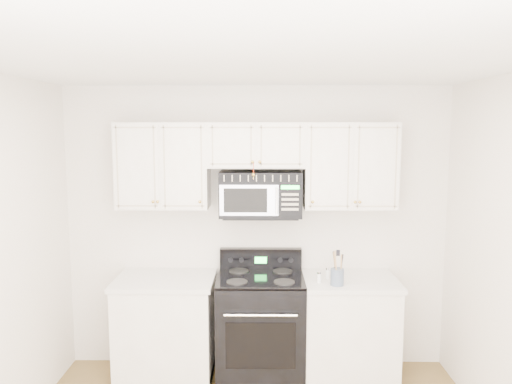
{
  "coord_description": "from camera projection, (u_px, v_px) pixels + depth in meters",
  "views": [
    {
      "loc": [
        0.05,
        -2.79,
        2.23
      ],
      "look_at": [
        0.0,
        1.3,
        1.7
      ],
      "focal_mm": 35.0,
      "sensor_mm": 36.0,
      "label": 1
    }
  ],
  "objects": [
    {
      "name": "base_cabinet_left",
      "position": [
        166.0,
        331.0,
        4.43
      ],
      "size": [
        0.86,
        0.65,
        0.92
      ],
      "color": "white",
      "rests_on": "ground"
    },
    {
      "name": "room",
      "position": [
        253.0,
        289.0,
        2.89
      ],
      "size": [
        3.51,
        3.51,
        2.61
      ],
      "color": "brown",
      "rests_on": "ground"
    },
    {
      "name": "shaker_salt",
      "position": [
        319.0,
        277.0,
        4.23
      ],
      "size": [
        0.04,
        0.04,
        0.09
      ],
      "color": "white",
      "rests_on": "base_cabinet_right"
    },
    {
      "name": "base_cabinet_right",
      "position": [
        346.0,
        332.0,
        4.42
      ],
      "size": [
        0.86,
        0.65,
        0.92
      ],
      "color": "white",
      "rests_on": "ground"
    },
    {
      "name": "utensil_crock",
      "position": [
        337.0,
        276.0,
        4.16
      ],
      "size": [
        0.11,
        0.11,
        0.3
      ],
      "color": "#4C5E6D",
      "rests_on": "base_cabinet_right"
    },
    {
      "name": "range",
      "position": [
        261.0,
        326.0,
        4.41
      ],
      "size": [
        0.75,
        0.69,
        1.12
      ],
      "color": "black",
      "rests_on": "ground"
    },
    {
      "name": "upper_cabinets",
      "position": [
        256.0,
        161.0,
        4.38
      ],
      "size": [
        2.44,
        0.37,
        0.75
      ],
      "color": "white",
      "rests_on": "ground"
    },
    {
      "name": "shaker_pepper",
      "position": [
        328.0,
        273.0,
        4.35
      ],
      "size": [
        0.04,
        0.04,
        0.09
      ],
      "color": "white",
      "rests_on": "base_cabinet_right"
    },
    {
      "name": "microwave",
      "position": [
        260.0,
        194.0,
        4.39
      ],
      "size": [
        0.72,
        0.41,
        0.4
      ],
      "color": "black",
      "rests_on": "ground"
    }
  ]
}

